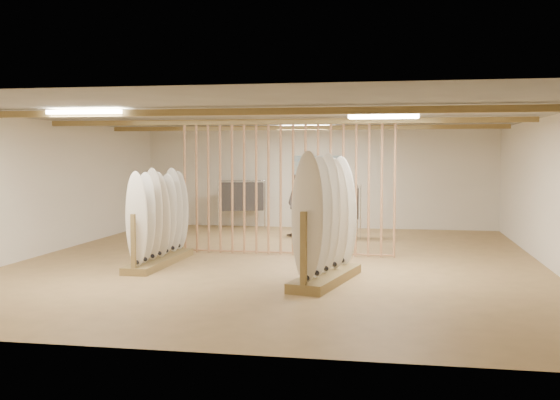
% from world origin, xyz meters
% --- Properties ---
extents(floor, '(12.00, 12.00, 0.00)m').
position_xyz_m(floor, '(0.00, 0.00, 0.00)').
color(floor, tan).
rests_on(floor, ground).
extents(ceiling, '(12.00, 12.00, 0.00)m').
position_xyz_m(ceiling, '(0.00, 0.00, 2.80)').
color(ceiling, gray).
rests_on(ceiling, ground).
extents(wall_back, '(12.00, 0.00, 12.00)m').
position_xyz_m(wall_back, '(0.00, 6.00, 1.40)').
color(wall_back, white).
rests_on(wall_back, ground).
extents(wall_front, '(12.00, 0.00, 12.00)m').
position_xyz_m(wall_front, '(0.00, -6.00, 1.40)').
color(wall_front, white).
rests_on(wall_front, ground).
extents(wall_left, '(0.00, 12.00, 12.00)m').
position_xyz_m(wall_left, '(-5.00, 0.00, 1.40)').
color(wall_left, white).
rests_on(wall_left, ground).
extents(wall_right, '(0.00, 12.00, 12.00)m').
position_xyz_m(wall_right, '(5.00, 0.00, 1.40)').
color(wall_right, white).
rests_on(wall_right, ground).
extents(ceiling_slats, '(9.50, 6.12, 0.10)m').
position_xyz_m(ceiling_slats, '(0.00, 0.00, 2.72)').
color(ceiling_slats, olive).
rests_on(ceiling_slats, ground).
extents(light_panels, '(1.20, 0.35, 0.06)m').
position_xyz_m(light_panels, '(0.00, 0.00, 2.74)').
color(light_panels, white).
rests_on(light_panels, ground).
extents(bamboo_partition, '(4.45, 0.05, 2.78)m').
position_xyz_m(bamboo_partition, '(0.00, 0.80, 1.40)').
color(bamboo_partition, tan).
rests_on(bamboo_partition, ground).
extents(poster, '(1.40, 0.03, 0.90)m').
position_xyz_m(poster, '(0.00, 5.98, 1.60)').
color(poster, '#3477B8').
rests_on(poster, ground).
extents(rack_left, '(0.52, 2.55, 1.78)m').
position_xyz_m(rack_left, '(-2.18, -0.78, 0.61)').
color(rack_left, olive).
rests_on(rack_left, floor).
extents(rack_right, '(1.03, 2.25, 2.08)m').
position_xyz_m(rack_right, '(1.12, -2.00, 0.71)').
color(rack_right, olive).
rests_on(rack_right, floor).
extents(clothing_rack_a, '(1.26, 0.64, 1.39)m').
position_xyz_m(clothing_rack_a, '(-2.07, 5.40, 0.91)').
color(clothing_rack_a, silver).
rests_on(clothing_rack_a, floor).
extents(clothing_rack_b, '(1.22, 0.61, 1.35)m').
position_xyz_m(clothing_rack_b, '(0.72, 3.54, 0.88)').
color(clothing_rack_b, silver).
rests_on(clothing_rack_b, floor).
extents(shopper_a, '(0.77, 0.64, 1.79)m').
position_xyz_m(shopper_a, '(0.17, 3.25, 0.90)').
color(shopper_a, '#2B2B33').
rests_on(shopper_a, floor).
extents(shopper_b, '(1.05, 0.92, 1.85)m').
position_xyz_m(shopper_b, '(-0.11, 3.61, 0.92)').
color(shopper_b, '#322B27').
rests_on(shopper_b, floor).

